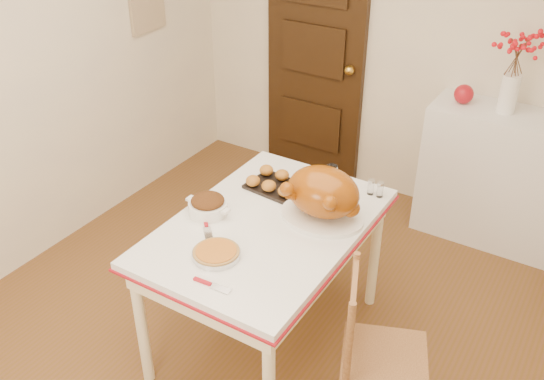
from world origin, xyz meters
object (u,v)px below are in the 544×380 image
Objects in this scene: turkey_platter at (323,195)px; sideboard at (494,177)px; chair_oak at (385,355)px; kitchen_table at (267,284)px; pumpkin_pie at (216,252)px.

sideboard is at bearing 70.22° from turkey_platter.
sideboard is 1.94m from chair_oak.
sideboard is at bearing 65.54° from kitchen_table.
kitchen_table is 2.99× the size of turkey_platter.
turkey_platter is (-0.57, -1.55, 0.48)m from sideboard.
turkey_platter is at bearing 63.89° from pumpkin_pie.
kitchen_table is 1.50× the size of chair_oak.
sideboard is 1.72m from turkey_platter.
kitchen_table is 0.57m from pumpkin_pie.
pumpkin_pie is at bearing -98.95° from kitchen_table.
pumpkin_pie is at bearing -111.95° from sideboard.
turkey_platter reaches higher than chair_oak.
pumpkin_pie is at bearing 80.09° from chair_oak.
chair_oak is at bearing -34.32° from turkey_platter.
sideboard reaches higher than chair_oak.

